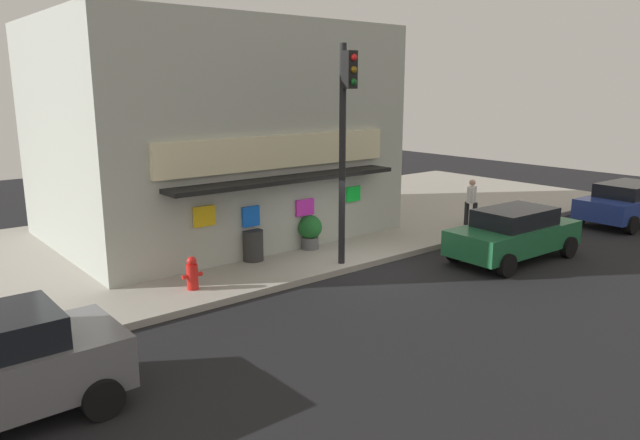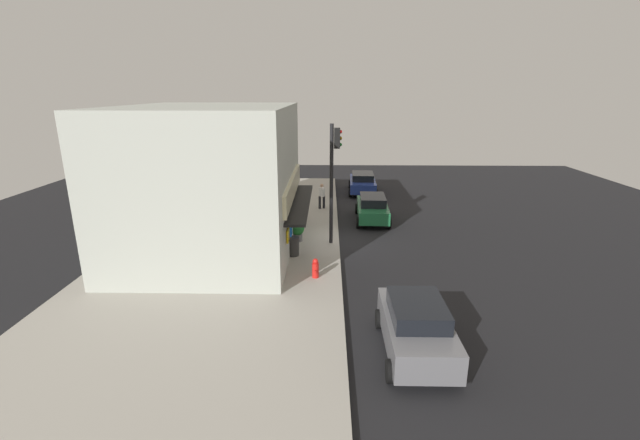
% 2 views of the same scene
% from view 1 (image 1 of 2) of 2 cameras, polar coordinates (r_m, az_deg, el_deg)
% --- Properties ---
extents(ground_plane, '(48.19, 48.19, 0.00)m').
position_cam_1_polar(ground_plane, '(16.53, 4.32, -4.74)').
color(ground_plane, black).
extents(sidewalk, '(32.12, 10.82, 0.17)m').
position_cam_1_polar(sidewalk, '(20.61, -6.09, -1.00)').
color(sidewalk, '#A39E93').
rests_on(sidewalk, ground_plane).
extents(corner_building, '(10.20, 8.34, 6.72)m').
position_cam_1_polar(corner_building, '(20.00, -10.22, 8.45)').
color(corner_building, '#ADB2A8').
rests_on(corner_building, sidewalk).
extents(traffic_light, '(0.32, 0.58, 5.89)m').
position_cam_1_polar(traffic_light, '(15.71, 2.43, 8.90)').
color(traffic_light, black).
rests_on(traffic_light, sidewalk).
extents(fire_hydrant, '(0.52, 0.28, 0.82)m').
position_cam_1_polar(fire_hydrant, '(14.59, -12.24, -5.08)').
color(fire_hydrant, red).
rests_on(fire_hydrant, sidewalk).
extents(trash_can, '(0.58, 0.58, 0.87)m').
position_cam_1_polar(trash_can, '(16.69, -6.49, -2.45)').
color(trash_can, '#2D2D2D').
rests_on(trash_can, sidewalk).
extents(pedestrian, '(0.54, 0.48, 1.63)m').
position_cam_1_polar(pedestrian, '(21.38, 14.41, 1.84)').
color(pedestrian, black).
rests_on(pedestrian, sidewalk).
extents(potted_plant_by_doorway, '(0.72, 0.72, 1.03)m').
position_cam_1_polar(potted_plant_by_doorway, '(17.72, -0.96, -1.00)').
color(potted_plant_by_doorway, '#59595B').
rests_on(potted_plant_by_doorway, sidewalk).
extents(parked_car_green, '(4.37, 2.09, 1.53)m').
position_cam_1_polar(parked_car_green, '(18.06, 18.23, -1.22)').
color(parked_car_green, '#1E6038').
rests_on(parked_car_green, ground_plane).
extents(parked_car_blue, '(4.50, 2.26, 1.51)m').
position_cam_1_polar(parked_car_blue, '(24.60, 27.60, 1.53)').
color(parked_car_blue, navy).
rests_on(parked_car_blue, ground_plane).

